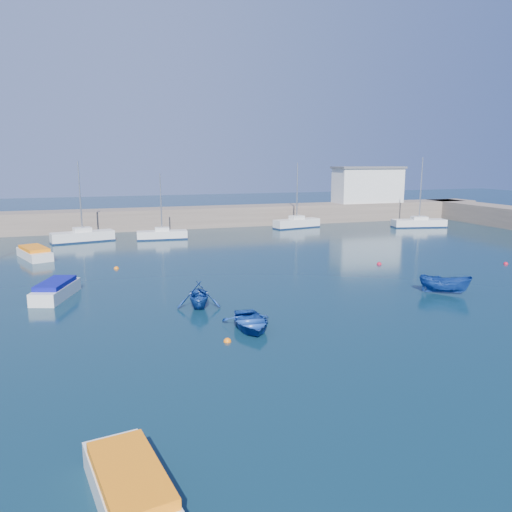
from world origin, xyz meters
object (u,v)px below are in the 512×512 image
object	(u,v)px
motorboat_3	(130,488)
dinghy_left	(199,295)
motorboat_2	(34,253)
sailboat_5	(83,236)
sailboat_8	(419,223)
dinghy_center	(251,322)
motorboat_1	(56,290)
dinghy_right	(445,284)
sailboat_7	(297,223)
sailboat_6	(162,235)
harbor_office	(368,186)

from	to	relation	value
motorboat_3	dinghy_left	world-z (taller)	dinghy_left
motorboat_2	sailboat_5	bearing A→B (deg)	44.40
sailboat_8	motorboat_2	bearing A→B (deg)	110.68
motorboat_2	dinghy_center	size ratio (longest dim) A/B	1.49
sailboat_8	motorboat_1	size ratio (longest dim) A/B	1.88
motorboat_3	dinghy_right	xyz separation A→B (m)	(21.55, 14.84, 0.13)
sailboat_8	motorboat_1	world-z (taller)	sailboat_8
sailboat_7	dinghy_right	world-z (taller)	sailboat_7
motorboat_1	sailboat_5	bearing A→B (deg)	105.42
motorboat_1	dinghy_center	bearing A→B (deg)	-25.03
sailboat_6	motorboat_1	size ratio (longest dim) A/B	1.51
motorboat_2	dinghy_right	xyz separation A→B (m)	(27.27, -21.89, 0.14)
sailboat_5	dinghy_right	size ratio (longest dim) A/B	2.62
dinghy_left	sailboat_8	bearing A→B (deg)	48.95
sailboat_8	sailboat_5	bearing A→B (deg)	100.01
sailboat_6	dinghy_left	distance (m)	27.61
dinghy_right	sailboat_8	bearing A→B (deg)	5.61
sailboat_5	dinghy_center	size ratio (longest dim) A/B	2.34
motorboat_3	sailboat_6	bearing A→B (deg)	71.44
motorboat_1	dinghy_center	distance (m)	14.06
sailboat_6	motorboat_3	size ratio (longest dim) A/B	1.53
harbor_office	motorboat_1	bearing A→B (deg)	-142.46
motorboat_1	dinghy_left	distance (m)	9.75
dinghy_right	dinghy_left	bearing A→B (deg)	121.88
dinghy_left	dinghy_right	size ratio (longest dim) A/B	0.91
harbor_office	dinghy_center	world-z (taller)	harbor_office
motorboat_2	dinghy_right	bearing A→B (deg)	-59.19
sailboat_5	motorboat_2	world-z (taller)	sailboat_5
harbor_office	motorboat_2	bearing A→B (deg)	-158.79
motorboat_1	motorboat_2	world-z (taller)	motorboat_1
motorboat_3	motorboat_2	bearing A→B (deg)	89.05
sailboat_5	motorboat_2	bearing A→B (deg)	142.23
sailboat_6	motorboat_3	distance (m)	44.96
sailboat_5	sailboat_7	xyz separation A→B (m)	(26.78, 3.38, 0.02)
sailboat_8	dinghy_left	world-z (taller)	sailboat_8
motorboat_1	motorboat_2	bearing A→B (deg)	119.00
harbor_office	dinghy_left	world-z (taller)	harbor_office
sailboat_5	motorboat_3	distance (m)	45.41
sailboat_5	sailboat_7	bearing A→B (deg)	-95.41
sailboat_7	motorboat_3	bearing A→B (deg)	141.05
sailboat_6	dinghy_left	xyz separation A→B (m)	(-1.55, -27.57, 0.26)
motorboat_2	motorboat_3	xyz separation A→B (m)	(5.72, -36.74, 0.00)
sailboat_8	harbor_office	bearing A→B (deg)	24.59
motorboat_1	motorboat_3	size ratio (longest dim) A/B	1.01
sailboat_7	dinghy_center	xyz separation A→B (m)	(-18.04, -36.61, -0.26)
motorboat_1	sailboat_6	bearing A→B (deg)	85.11
sailboat_5	dinghy_right	bearing A→B (deg)	-155.37
motorboat_1	dinghy_left	world-z (taller)	dinghy_left
sailboat_6	sailboat_8	xyz separation A→B (m)	(34.09, -0.15, 0.03)
harbor_office	sailboat_6	distance (m)	33.54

